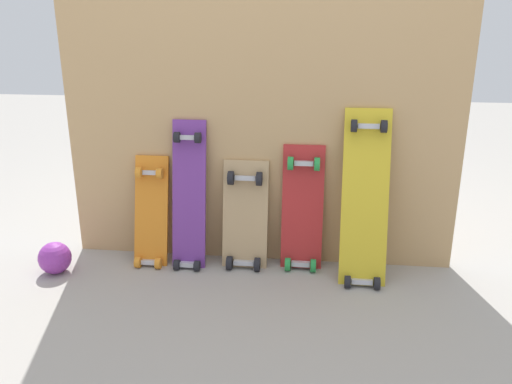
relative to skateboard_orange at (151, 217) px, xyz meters
name	(u,v)px	position (x,y,z in m)	size (l,w,h in m)	color
ground_plane	(258,262)	(0.56, 0.05, -0.25)	(12.00, 12.00, 0.00)	#9E9991
plywood_wall_panel	(259,94)	(0.56, 0.12, 0.64)	(2.03, 0.04, 1.78)	tan
skateboard_orange	(151,217)	(0.00, 0.00, 0.00)	(0.18, 0.22, 0.64)	orange
skateboard_purple	(189,201)	(0.21, 0.00, 0.10)	(0.17, 0.22, 0.83)	#6B338C
skateboard_natural	(245,220)	(0.50, 0.02, 0.00)	(0.24, 0.19, 0.62)	tan
skateboard_red	(302,214)	(0.80, 0.03, 0.04)	(0.21, 0.16, 0.71)	#B22626
skateboard_yellow	(365,204)	(1.10, -0.04, 0.14)	(0.23, 0.31, 0.91)	gold
rubber_ball	(55,258)	(-0.46, -0.20, -0.17)	(0.17, 0.17, 0.17)	purple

